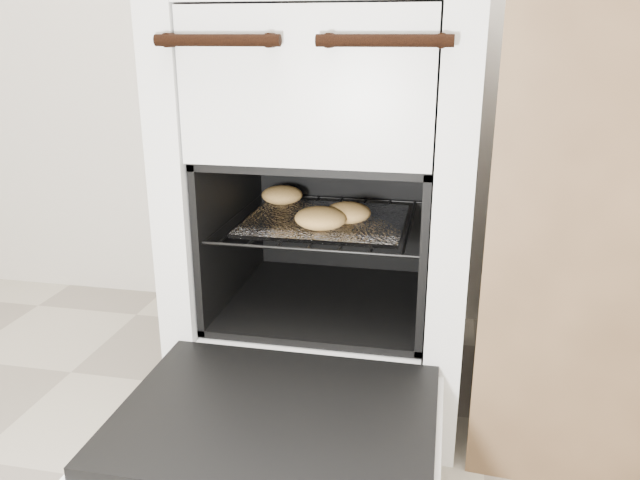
{
  "coord_description": "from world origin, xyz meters",
  "views": [
    {
      "loc": [
        0.22,
        -0.19,
        0.8
      ],
      "look_at": [
        -0.02,
        1.02,
        0.4
      ],
      "focal_mm": 35.0,
      "sensor_mm": 36.0,
      "label": 1
    }
  ],
  "objects": [
    {
      "name": "foil_sheet",
      "position": [
        -0.02,
        1.08,
        0.42
      ],
      "size": [
        0.34,
        0.3,
        0.01
      ],
      "primitive_type": "cube",
      "color": "white",
      "rests_on": "oven_rack"
    },
    {
      "name": "oven_door",
      "position": [
        -0.02,
        0.66,
        0.2
      ],
      "size": [
        0.54,
        0.42,
        0.04
      ],
      "color": "black",
      "rests_on": "stove"
    },
    {
      "name": "baked_rolls",
      "position": [
        -0.04,
        1.08,
        0.45
      ],
      "size": [
        0.31,
        0.3,
        0.04
      ],
      "color": "#E0A859",
      "rests_on": "foil_sheet"
    },
    {
      "name": "stove",
      "position": [
        -0.02,
        1.17,
        0.45
      ],
      "size": [
        0.6,
        0.67,
        0.92
      ],
      "color": "silver",
      "rests_on": "ground"
    },
    {
      "name": "oven_rack",
      "position": [
        -0.02,
        1.1,
        0.42
      ],
      "size": [
        0.44,
        0.42,
        0.01
      ],
      "color": "black",
      "rests_on": "stove"
    }
  ]
}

